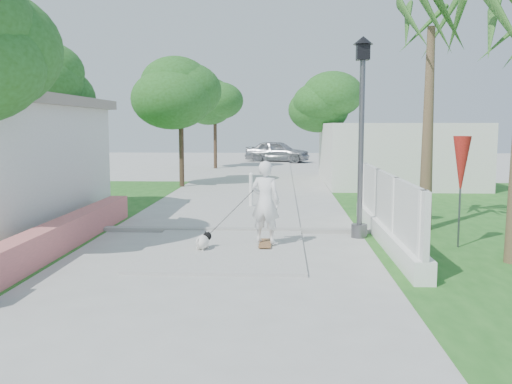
# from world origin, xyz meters

# --- Properties ---
(ground) EXTENTS (90.00, 90.00, 0.00)m
(ground) POSITION_xyz_m (0.00, 0.00, 0.00)
(ground) COLOR #B7B7B2
(ground) RESTS_ON ground
(path_strip) EXTENTS (3.20, 36.00, 0.06)m
(path_strip) POSITION_xyz_m (0.00, 20.00, 0.03)
(path_strip) COLOR #B7B7B2
(path_strip) RESTS_ON ground
(curb) EXTENTS (6.50, 0.25, 0.10)m
(curb) POSITION_xyz_m (0.00, 6.00, 0.05)
(curb) COLOR #999993
(curb) RESTS_ON ground
(grass_right) EXTENTS (8.00, 20.00, 0.01)m
(grass_right) POSITION_xyz_m (7.00, 8.00, 0.01)
(grass_right) COLOR #24601E
(grass_right) RESTS_ON ground
(pink_wall) EXTENTS (0.45, 8.20, 0.80)m
(pink_wall) POSITION_xyz_m (-3.30, 3.55, 0.31)
(pink_wall) COLOR #DC7270
(pink_wall) RESTS_ON ground
(lattice_fence) EXTENTS (0.35, 7.00, 1.50)m
(lattice_fence) POSITION_xyz_m (3.40, 5.00, 0.54)
(lattice_fence) COLOR white
(lattice_fence) RESTS_ON ground
(building_right) EXTENTS (6.00, 8.00, 2.60)m
(building_right) POSITION_xyz_m (6.00, 18.00, 1.30)
(building_right) COLOR silver
(building_right) RESTS_ON ground
(street_lamp) EXTENTS (0.44, 0.44, 4.44)m
(street_lamp) POSITION_xyz_m (2.90, 5.50, 2.43)
(street_lamp) COLOR #59595E
(street_lamp) RESTS_ON ground
(bollard) EXTENTS (0.14, 0.14, 1.09)m
(bollard) POSITION_xyz_m (0.20, 10.00, 0.58)
(bollard) COLOR white
(bollard) RESTS_ON ground
(patio_umbrella) EXTENTS (0.36, 0.36, 2.30)m
(patio_umbrella) POSITION_xyz_m (4.80, 4.50, 1.69)
(patio_umbrella) COLOR #59595E
(patio_umbrella) RESTS_ON ground
(tree_left_mid) EXTENTS (3.20, 3.20, 4.85)m
(tree_left_mid) POSITION_xyz_m (-5.48, 8.48, 3.50)
(tree_left_mid) COLOR #4C3826
(tree_left_mid) RESTS_ON ground
(tree_path_left) EXTENTS (3.40, 3.40, 5.23)m
(tree_path_left) POSITION_xyz_m (-2.98, 15.98, 3.82)
(tree_path_left) COLOR #4C3826
(tree_path_left) RESTS_ON ground
(tree_path_right) EXTENTS (3.00, 3.00, 4.79)m
(tree_path_right) POSITION_xyz_m (3.22, 19.98, 3.49)
(tree_path_right) COLOR #4C3826
(tree_path_right) RESTS_ON ground
(tree_path_far) EXTENTS (3.20, 3.20, 5.17)m
(tree_path_far) POSITION_xyz_m (-2.78, 25.98, 3.82)
(tree_path_far) COLOR #4C3826
(tree_path_far) RESTS_ON ground
(palm_far) EXTENTS (1.80, 1.80, 5.30)m
(palm_far) POSITION_xyz_m (4.60, 6.50, 4.48)
(palm_far) COLOR brown
(palm_far) RESTS_ON ground
(skateboarder) EXTENTS (1.60, 0.92, 1.80)m
(skateboarder) POSITION_xyz_m (0.52, 4.26, 0.86)
(skateboarder) COLOR #93633B
(skateboarder) RESTS_ON ground
(dog) EXTENTS (0.39, 0.55, 0.40)m
(dog) POSITION_xyz_m (-0.41, 3.86, 0.22)
(dog) COLOR white
(dog) RESTS_ON ground
(parked_car) EXTENTS (4.66, 2.83, 1.48)m
(parked_car) POSITION_xyz_m (0.79, 31.70, 0.74)
(parked_car) COLOR #B1B2B9
(parked_car) RESTS_ON ground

